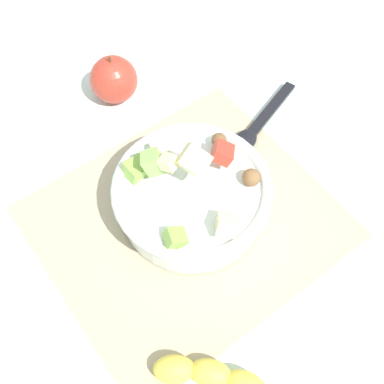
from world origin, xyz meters
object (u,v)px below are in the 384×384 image
(salad_bowl, at_px, (192,195))
(serving_spoon, at_px, (255,128))
(banana_whole, at_px, (210,376))
(whole_apple, at_px, (114,80))

(salad_bowl, distance_m, serving_spoon, 0.19)
(serving_spoon, distance_m, banana_whole, 0.41)
(whole_apple, distance_m, banana_whole, 0.52)
(serving_spoon, distance_m, whole_apple, 0.26)
(banana_whole, bearing_deg, salad_bowl, -121.58)
(serving_spoon, relative_size, whole_apple, 1.96)
(salad_bowl, bearing_deg, banana_whole, 58.42)
(salad_bowl, xyz_separation_m, serving_spoon, (-0.18, -0.06, -0.03))
(whole_apple, bearing_deg, serving_spoon, 124.31)
(serving_spoon, bearing_deg, salad_bowl, 18.11)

